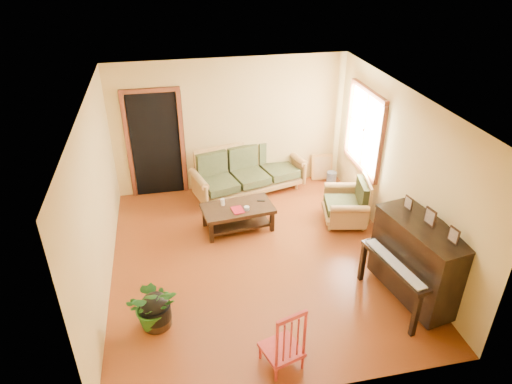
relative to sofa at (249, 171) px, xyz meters
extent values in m
plane|color=#5E250C|center=(-0.29, -2.14, -0.47)|extent=(5.00, 5.00, 0.00)
cube|color=black|center=(-1.74, 0.34, 0.56)|extent=(1.08, 0.16, 2.05)
cube|color=white|center=(1.92, -0.84, 1.03)|extent=(0.12, 1.36, 1.46)
cube|color=olive|center=(0.00, 0.00, 0.00)|extent=(2.35, 1.45, 0.94)
cube|color=black|center=(-0.44, -1.23, -0.25)|extent=(1.28, 0.80, 0.44)
cube|color=olive|center=(1.45, -1.40, -0.04)|extent=(0.97, 1.00, 0.86)
cube|color=black|center=(1.67, -3.45, 0.14)|extent=(1.05, 1.50, 1.22)
cylinder|color=black|center=(-1.87, -3.26, -0.28)|extent=(0.53, 0.53, 0.38)
cube|color=maroon|center=(-0.42, -4.20, -0.01)|extent=(0.55, 0.58, 0.92)
cube|color=gold|center=(1.59, 0.23, -0.18)|extent=(0.44, 0.13, 0.58)
cylinder|color=#325696|center=(1.74, 0.02, -0.34)|extent=(0.24, 0.24, 0.25)
imported|color=#1D5418|center=(-1.89, -3.26, -0.11)|extent=(0.65, 0.57, 0.71)
imported|color=maroon|center=(-0.55, -1.38, -0.02)|extent=(0.22, 0.27, 0.02)
cylinder|color=silver|center=(-0.68, -1.12, 0.03)|extent=(0.09, 0.09, 0.12)
cylinder|color=silver|center=(-0.31, -1.36, 0.00)|extent=(0.09, 0.09, 0.06)
cube|color=black|center=(-0.01, -1.12, -0.02)|extent=(0.14, 0.08, 0.01)
camera|label=1|loc=(-1.48, -7.83, 4.04)|focal=32.00mm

